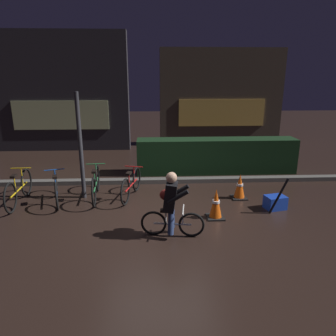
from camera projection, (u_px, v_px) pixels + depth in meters
ground_plane at (160, 217)px, 6.67m from camera, size 40.00×40.00×0.00m
sidewalk_curb at (158, 181)px, 8.76m from camera, size 12.00×0.24×0.12m
hedge_row at (216, 156)px, 9.57m from camera, size 4.80×0.70×1.05m
storefront_left at (61, 93)px, 12.08m from camera, size 5.19×0.54×4.48m
storefront_right at (221, 98)px, 13.13m from camera, size 5.09×0.54×3.94m
street_post at (80, 147)px, 7.37m from camera, size 0.10×0.10×2.54m
parked_bike_leftmost at (19, 189)px, 7.26m from camera, size 0.46×1.72×0.79m
parked_bike_left_mid at (56, 189)px, 7.35m from camera, size 0.55×1.54×0.74m
parked_bike_center_left at (96, 184)px, 7.58m from camera, size 0.46×1.73×0.80m
parked_bike_center_right at (131, 185)px, 7.64m from camera, size 0.49×1.54×0.72m
traffic_cone_near at (216, 204)px, 6.54m from camera, size 0.36×0.36×0.64m
traffic_cone_far at (240, 187)px, 7.60m from camera, size 0.36×0.36×0.61m
blue_crate at (275, 202)px, 7.03m from camera, size 0.50×0.41×0.30m
cyclist at (171, 204)px, 5.73m from camera, size 1.18×0.57×1.25m
closed_umbrella at (279, 196)px, 6.72m from camera, size 0.37×0.06×0.80m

